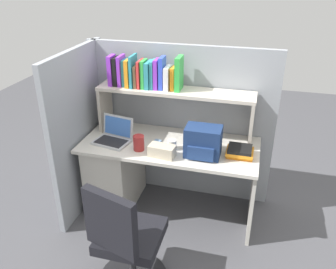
% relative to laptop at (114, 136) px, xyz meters
% --- Properties ---
extents(ground_plane, '(8.00, 8.00, 0.00)m').
position_rel_laptop_xyz_m(ground_plane, '(0.50, 0.08, -0.78)').
color(ground_plane, '#4C4C51').
extents(desk, '(1.60, 0.70, 0.73)m').
position_rel_laptop_xyz_m(desk, '(0.12, 0.08, -0.38)').
color(desk, beige).
rests_on(desk, ground_plane).
extents(cubicle_partition_rear, '(1.84, 0.05, 1.55)m').
position_rel_laptop_xyz_m(cubicle_partition_rear, '(0.50, 0.46, -0.01)').
color(cubicle_partition_rear, gray).
rests_on(cubicle_partition_rear, ground_plane).
extents(cubicle_partition_left, '(0.05, 1.06, 1.55)m').
position_rel_laptop_xyz_m(cubicle_partition_left, '(-0.35, 0.03, -0.01)').
color(cubicle_partition_left, gray).
rests_on(cubicle_partition_left, ground_plane).
extents(overhead_hutch, '(1.44, 0.28, 0.45)m').
position_rel_laptop_xyz_m(overhead_hutch, '(0.50, 0.28, 0.30)').
color(overhead_hutch, '#B3A99C').
rests_on(overhead_hutch, desk).
extents(reference_books_on_shelf, '(0.67, 0.19, 0.30)m').
position_rel_laptop_xyz_m(reference_books_on_shelf, '(0.22, 0.28, 0.53)').
color(reference_books_on_shelf, purple).
rests_on(reference_books_on_shelf, overhead_hutch).
extents(laptop, '(0.35, 0.30, 0.22)m').
position_rel_laptop_xyz_m(laptop, '(0.00, 0.00, 0.00)').
color(laptop, '#B7BABF').
rests_on(laptop, desk).
extents(backpack, '(0.30, 0.22, 0.26)m').
position_rel_laptop_xyz_m(backpack, '(0.83, -0.05, 0.08)').
color(backpack, navy).
rests_on(backpack, desk).
extents(computer_mouse, '(0.09, 0.12, 0.03)m').
position_rel_laptop_xyz_m(computer_mouse, '(0.39, 0.03, -0.03)').
color(computer_mouse, '#7299C6').
rests_on(computer_mouse, desk).
extents(paper_cup, '(0.08, 0.08, 0.09)m').
position_rel_laptop_xyz_m(paper_cup, '(0.55, -0.01, -0.01)').
color(paper_cup, white).
rests_on(paper_cup, desk).
extents(tissue_box, '(0.23, 0.14, 0.10)m').
position_rel_laptop_xyz_m(tissue_box, '(0.50, -0.15, -0.00)').
color(tissue_box, '#BFB299').
rests_on(tissue_box, desk).
extents(snack_canister, '(0.10, 0.10, 0.13)m').
position_rel_laptop_xyz_m(snack_canister, '(0.27, -0.10, 0.02)').
color(snack_canister, maroon).
rests_on(snack_canister, desk).
extents(desk_book_stack, '(0.23, 0.19, 0.08)m').
position_rel_laptop_xyz_m(desk_book_stack, '(1.14, 0.02, -0.01)').
color(desk_book_stack, orange).
rests_on(desk_book_stack, desk).
extents(office_chair, '(0.52, 0.54, 0.93)m').
position_rel_laptop_xyz_m(office_chair, '(0.45, -0.90, -0.39)').
color(office_chair, black).
rests_on(office_chair, ground_plane).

